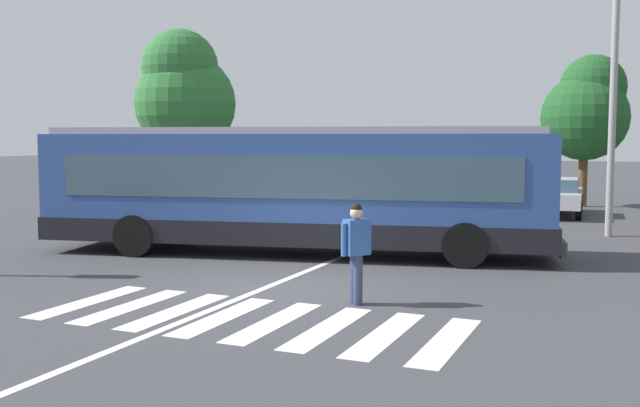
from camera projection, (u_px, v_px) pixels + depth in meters
name	position (u px, v px, depth m)	size (l,w,h in m)	color
ground_plane	(281.00, 287.00, 13.89)	(160.00, 160.00, 0.00)	#3D3D42
city_transit_bus	(295.00, 189.00, 17.77)	(12.53, 5.02, 3.06)	black
pedestrian_crossing_street	(356.00, 248.00, 12.40)	(0.45, 0.47, 1.72)	#333856
parked_car_black	(403.00, 190.00, 28.64)	(2.21, 4.64, 1.35)	black
parked_car_teal	(472.00, 193.00, 27.28)	(1.99, 4.56, 1.35)	black
parked_car_silver	(555.00, 194.00, 26.66)	(2.07, 4.60, 1.35)	black
twin_arm_street_lamp	(614.00, 59.00, 20.62)	(4.21, 0.32, 8.03)	#939399
background_tree_left	(184.00, 93.00, 32.56)	(4.47, 4.47, 7.56)	brown
background_tree_right	(587.00, 109.00, 29.74)	(3.49, 3.49, 6.15)	brown
crosswalk_painted_stripes	(248.00, 319.00, 11.46)	(6.71, 2.68, 0.01)	silver
lane_center_line	(312.00, 269.00, 15.82)	(0.16, 24.00, 0.01)	silver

